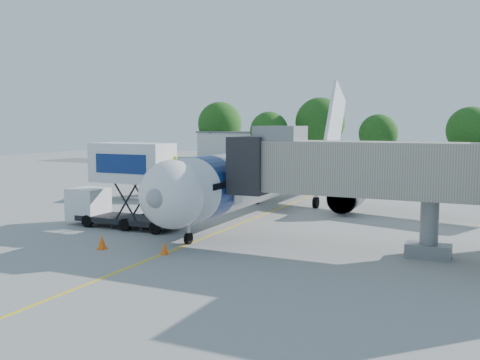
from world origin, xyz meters
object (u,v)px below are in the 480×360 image
at_px(catering_hiloader, 124,185).
at_px(aircraft, 277,172).
at_px(jet_bridge, 342,169).
at_px(ground_tug, 114,252).

bearing_deg(catering_hiloader, aircraft, 60.58).
bearing_deg(jet_bridge, ground_tug, -136.37).
height_order(jet_bridge, catering_hiloader, jet_bridge).
distance_m(jet_bridge, ground_tug, 12.43).
bearing_deg(jet_bridge, aircraft, 125.70).
xyz_separation_m(catering_hiloader, ground_tug, (5.65, -8.21, -2.01)).
xyz_separation_m(jet_bridge, catering_hiloader, (-14.26, -0.00, -1.58)).
bearing_deg(catering_hiloader, ground_tug, -55.46).
relative_size(jet_bridge, catering_hiloader, 1.64).
distance_m(aircraft, ground_tug, 19.47).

